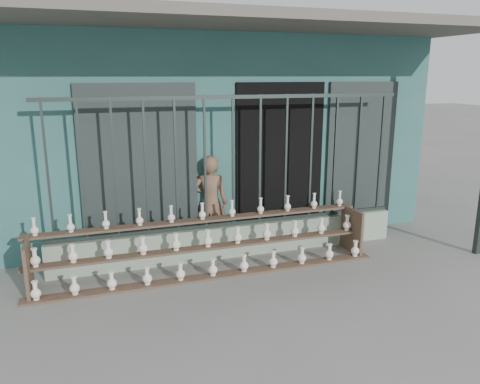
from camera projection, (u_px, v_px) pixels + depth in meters
name	position (u px, v px, depth m)	size (l,w,h in m)	color
ground	(267.00, 294.00, 5.49)	(60.00, 60.00, 0.00)	slate
workshop_building	(187.00, 122.00, 8.99)	(7.40, 6.60, 3.21)	#2D5F5B
parapet_wall	(233.00, 240.00, 6.63)	(5.00, 0.20, 0.45)	#8FA38C
security_fence	(233.00, 162.00, 6.36)	(5.00, 0.04, 1.80)	#283330
shelf_rack	(208.00, 245.00, 6.07)	(4.50, 0.68, 0.85)	brown
elderly_woman	(210.00, 202.00, 6.81)	(0.51, 0.33, 1.39)	brown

